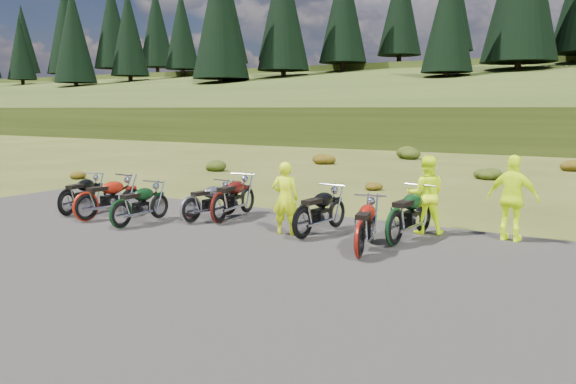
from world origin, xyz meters
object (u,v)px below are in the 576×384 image
Objects in this scene: motorcycle_0 at (68,217)px; person_middle at (285,199)px; motorcycle_3 at (191,224)px; motorcycle_7 at (394,247)px.

motorcycle_0 is 6.33m from person_middle.
motorcycle_0 is 1.04× the size of motorcycle_3.
person_middle is (-2.55, -0.20, 0.84)m from motorcycle_7.
motorcycle_0 reaches higher than motorcycle_3.
motorcycle_3 is 5.23m from motorcycle_7.
motorcycle_0 is at bearing 113.76° from motorcycle_3.
person_middle is at bearing -77.56° from motorcycle_3.
motorcycle_0 is 3.63m from motorcycle_3.
motorcycle_7 is at bearing 168.99° from person_middle.
person_middle is at bearing -92.57° from motorcycle_0.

